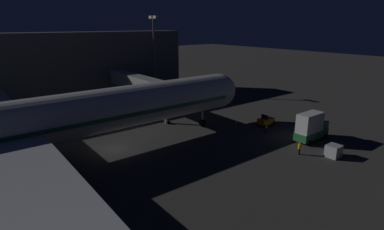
# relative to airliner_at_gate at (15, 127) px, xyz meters

# --- Properties ---
(ground_plane) EXTENTS (320.00, 320.00, 0.00)m
(ground_plane) POSITION_rel_airliner_at_gate_xyz_m (-0.00, -11.06, -5.46)
(ground_plane) COLOR #383533
(airliner_at_gate) EXTENTS (52.28, 65.36, 18.67)m
(airliner_at_gate) POSITION_rel_airliner_at_gate_xyz_m (0.00, 0.00, 0.00)
(airliner_at_gate) COLOR silver
(airliner_at_gate) RESTS_ON ground_plane
(jet_bridge) EXTENTS (21.76, 3.40, 7.08)m
(jet_bridge) POSITION_rel_airliner_at_gate_xyz_m (11.70, -22.70, 0.08)
(jet_bridge) COLOR #9E9E99
(jet_bridge) RESTS_ON ground_plane
(apron_floodlight_mast) EXTENTS (2.90, 0.50, 17.86)m
(apron_floodlight_mast) POSITION_rel_airliner_at_gate_xyz_m (25.50, -33.07, 4.91)
(apron_floodlight_mast) COLOR #59595E
(apron_floodlight_mast) RESTS_ON ground_plane
(cargo_truck_aft) EXTENTS (2.36, 5.87, 4.15)m
(cargo_truck_aft) POSITION_rel_airliner_at_gate_xyz_m (-14.26, -34.67, -3.41)
(cargo_truck_aft) COLOR #287038
(cargo_truck_aft) RESTS_ON ground_plane
(baggage_tug_spare) EXTENTS (1.86, 2.71, 1.95)m
(baggage_tug_spare) POSITION_rel_airliner_at_gate_xyz_m (-6.09, -34.85, -4.68)
(baggage_tug_spare) COLOR orange
(baggage_tug_spare) RESTS_ON ground_plane
(baggage_container_mid_row) EXTENTS (1.58, 1.69, 1.55)m
(baggage_container_mid_row) POSITION_rel_airliner_at_gate_xyz_m (-19.27, -31.79, -4.69)
(baggage_container_mid_row) COLOR #B7BABF
(baggage_container_mid_row) RESTS_ON ground_plane
(ground_crew_by_belt_loader) EXTENTS (0.40, 0.40, 1.73)m
(ground_crew_by_belt_loader) POSITION_rel_airliner_at_gate_xyz_m (-16.24, -28.97, -4.51)
(ground_crew_by_belt_loader) COLOR black
(ground_crew_by_belt_loader) RESTS_ON ground_plane
(ground_crew_by_tug) EXTENTS (0.40, 0.40, 1.74)m
(ground_crew_by_tug) POSITION_rel_airliner_at_gate_xyz_m (-8.44, -32.00, -4.51)
(ground_crew_by_tug) COLOR black
(ground_crew_by_tug) RESTS_ON ground_plane
(traffic_cone_nose_port) EXTENTS (0.36, 0.36, 0.55)m
(traffic_cone_nose_port) POSITION_rel_airliner_at_gate_xyz_m (-2.20, -31.86, -5.19)
(traffic_cone_nose_port) COLOR orange
(traffic_cone_nose_port) RESTS_ON ground_plane
(traffic_cone_nose_starboard) EXTENTS (0.36, 0.36, 0.55)m
(traffic_cone_nose_starboard) POSITION_rel_airliner_at_gate_xyz_m (2.20, -31.86, -5.19)
(traffic_cone_nose_starboard) COLOR orange
(traffic_cone_nose_starboard) RESTS_ON ground_plane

